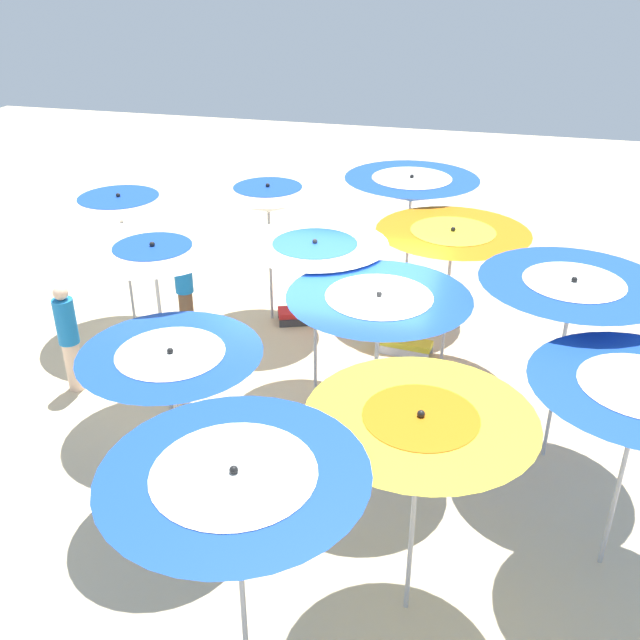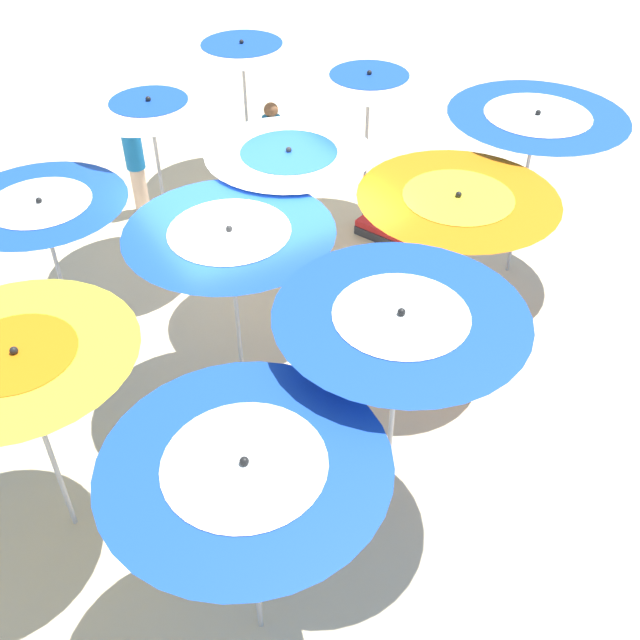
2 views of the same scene
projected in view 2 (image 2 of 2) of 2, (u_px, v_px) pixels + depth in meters
ground at (263, 345)px, 9.66m from camera, size 36.53×36.53×0.04m
beach_umbrella_0 at (535, 129)px, 9.49m from camera, size 2.30×2.30×2.49m
beach_umbrella_1 at (369, 89)px, 10.53m from camera, size 2.18×2.18×2.49m
beach_umbrella_2 at (242, 56)px, 11.67m from camera, size 2.28×2.28×2.42m
beach_umbrella_3 at (456, 213)px, 8.21m from camera, size 2.24×2.24×2.34m
beach_umbrella_4 at (289, 167)px, 8.87m from camera, size 2.01×2.01×2.42m
beach_umbrella_5 at (151, 116)px, 9.62m from camera, size 2.11×2.11×2.57m
beach_umbrella_6 at (400, 333)px, 6.30m from camera, size 2.19×2.19×2.56m
beach_umbrella_7 at (231, 245)px, 7.61m from camera, size 2.19×2.19×2.37m
beach_umbrella_8 at (43, 215)px, 8.49m from camera, size 2.00×2.00×2.14m
beach_umbrella_9 at (246, 479)px, 5.35m from camera, size 2.14×2.14×2.33m
beach_umbrella_10 at (20, 368)px, 6.15m from camera, size 2.05×2.05×2.40m
lounger_0 at (212, 227)px, 11.43m from camera, size 1.30×0.55×0.63m
lounger_1 at (423, 304)px, 9.98m from camera, size 0.45×1.21×0.51m
lounger_2 at (390, 228)px, 11.39m from camera, size 0.77×1.22×0.68m
beachgoer_0 at (273, 154)px, 11.74m from camera, size 0.30×0.30×1.78m
beachgoer_1 at (135, 162)px, 11.62m from camera, size 0.30×0.30×1.70m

